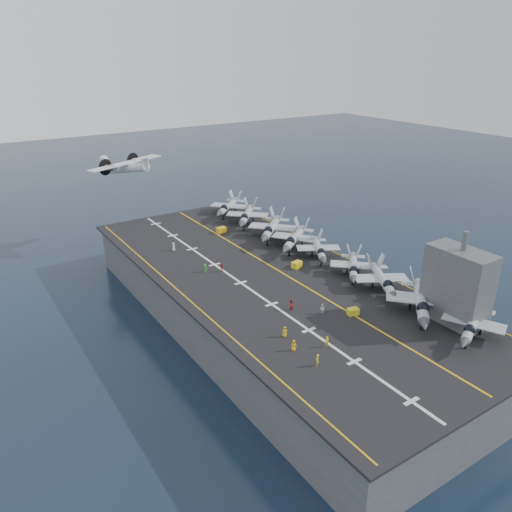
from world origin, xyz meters
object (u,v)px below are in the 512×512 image
fighter_jet_0 (473,323)px  transport_plane (127,168)px  tow_cart_a (353,312)px  island_superstructure (459,277)px

fighter_jet_0 → transport_plane: size_ratio=0.58×
fighter_jet_0 → tow_cart_a: bearing=124.7°
fighter_jet_0 → transport_plane: (-20.32, 89.06, 8.97)m
transport_plane → island_superstructure: bearing=-75.3°
transport_plane → tow_cart_a: bearing=-82.2°
island_superstructure → transport_plane: 87.24m
island_superstructure → transport_plane: size_ratio=0.54×
fighter_jet_0 → transport_plane: bearing=102.9°
fighter_jet_0 → transport_plane: transport_plane is taller
island_superstructure → tow_cart_a: (-11.93, 9.90, -6.96)m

